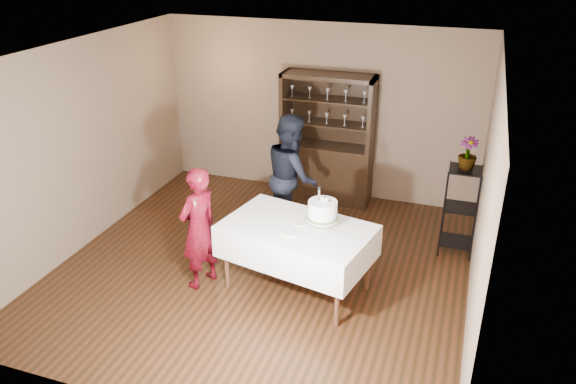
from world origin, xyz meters
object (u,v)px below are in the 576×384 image
(woman, at_px, (199,228))
(potted_plant, at_px, (468,153))
(cake, at_px, (323,211))
(plant_etagere, at_px, (460,207))
(cake_table, at_px, (297,241))
(man, at_px, (292,176))
(china_hutch, at_px, (327,159))

(woman, bearing_deg, potted_plant, 141.13)
(cake, bearing_deg, plant_etagere, 44.21)
(cake_table, bearing_deg, woman, -166.62)
(cake, distance_m, potted_plant, 2.07)
(woman, relative_size, man, 0.87)
(plant_etagere, relative_size, potted_plant, 2.93)
(cake, bearing_deg, potted_plant, 44.58)
(plant_etagere, distance_m, cake_table, 2.29)
(china_hutch, height_order, potted_plant, china_hutch)
(china_hutch, distance_m, man, 1.29)
(woman, distance_m, man, 1.67)
(plant_etagere, xyz_separation_m, woman, (-2.85, -1.76, 0.10))
(potted_plant, bearing_deg, cake, -135.42)
(man, xyz_separation_m, potted_plant, (2.22, 0.23, 0.52))
(china_hutch, relative_size, potted_plant, 4.88)
(china_hutch, height_order, man, china_hutch)
(china_hutch, relative_size, cake, 3.94)
(china_hutch, height_order, cake, china_hutch)
(china_hutch, bearing_deg, man, -96.72)
(woman, height_order, cake, woman)
(cake_table, height_order, woman, woman)
(china_hutch, relative_size, cake_table, 1.08)
(plant_etagere, relative_size, man, 0.69)
(woman, xyz_separation_m, man, (0.62, 1.55, 0.11))
(cake_table, relative_size, potted_plant, 4.51)
(plant_etagere, height_order, potted_plant, potted_plant)
(china_hutch, distance_m, cake_table, 2.57)
(plant_etagere, height_order, cake, cake)
(cake_table, relative_size, woman, 1.22)
(woman, bearing_deg, man, 177.24)
(china_hutch, height_order, woman, china_hutch)
(china_hutch, height_order, cake_table, china_hutch)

